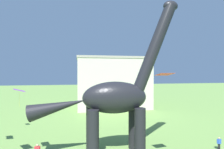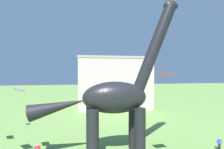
{
  "view_description": "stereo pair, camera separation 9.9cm",
  "coord_description": "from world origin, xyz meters",
  "px_view_note": "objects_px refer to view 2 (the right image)",
  "views": [
    {
      "loc": [
        -1.46,
        -14.27,
        9.06
      ],
      "look_at": [
        2.43,
        6.61,
        8.78
      ],
      "focal_mm": 29.59,
      "sensor_mm": 36.0,
      "label": 1
    },
    {
      "loc": [
        -1.36,
        -14.29,
        9.06
      ],
      "look_at": [
        2.43,
        6.61,
        8.78
      ],
      "focal_mm": 29.59,
      "sensor_mm": 36.0,
      "label": 2
    }
  ],
  "objects_px": {
    "person_far_spectator": "(142,126)",
    "kite_high_left": "(19,90)",
    "dinosaur_sculpture": "(114,97)",
    "person_strolling_adult": "(219,142)",
    "kite_far_right": "(165,74)"
  },
  "relations": [
    {
      "from": "person_far_spectator",
      "to": "kite_high_left",
      "type": "xyz_separation_m",
      "value": [
        -15.27,
        -7.09,
        6.35
      ]
    },
    {
      "from": "dinosaur_sculpture",
      "to": "kite_high_left",
      "type": "relative_size",
      "value": 9.78
    },
    {
      "from": "person_strolling_adult",
      "to": "kite_far_right",
      "type": "distance_m",
      "value": 12.02
    },
    {
      "from": "kite_high_left",
      "to": "kite_far_right",
      "type": "height_order",
      "value": "kite_far_right"
    },
    {
      "from": "dinosaur_sculpture",
      "to": "person_strolling_adult",
      "type": "distance_m",
      "value": 13.39
    },
    {
      "from": "dinosaur_sculpture",
      "to": "kite_far_right",
      "type": "distance_m",
      "value": 6.35
    },
    {
      "from": "person_strolling_adult",
      "to": "person_far_spectator",
      "type": "bearing_deg",
      "value": 53.02
    },
    {
      "from": "kite_high_left",
      "to": "kite_far_right",
      "type": "bearing_deg",
      "value": -17.33
    },
    {
      "from": "person_far_spectator",
      "to": "kite_high_left",
      "type": "relative_size",
      "value": 0.83
    },
    {
      "from": "dinosaur_sculpture",
      "to": "person_far_spectator",
      "type": "distance_m",
      "value": 10.38
    },
    {
      "from": "person_far_spectator",
      "to": "kite_high_left",
      "type": "height_order",
      "value": "kite_high_left"
    },
    {
      "from": "person_strolling_adult",
      "to": "person_far_spectator",
      "type": "distance_m",
      "value": 10.43
    },
    {
      "from": "dinosaur_sculpture",
      "to": "kite_high_left",
      "type": "distance_m",
      "value": 9.72
    },
    {
      "from": "kite_far_right",
      "to": "dinosaur_sculpture",
      "type": "bearing_deg",
      "value": 130.75
    },
    {
      "from": "person_strolling_adult",
      "to": "kite_high_left",
      "type": "xyz_separation_m",
      "value": [
        -21.87,
        0.99,
        6.35
      ]
    }
  ]
}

